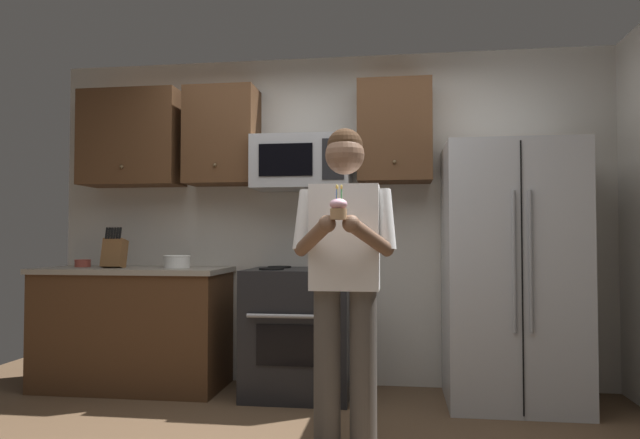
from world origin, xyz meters
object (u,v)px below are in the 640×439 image
object	(u,v)px
refrigerator	(511,274)
knife_block	(114,253)
bowl_large_white	(177,261)
oven_range	(299,331)
person	(345,265)
bowl_small_colored	(83,263)
microwave	(302,163)
cupcake	(339,208)

from	to	relation	value
refrigerator	knife_block	world-z (taller)	refrigerator
knife_block	bowl_large_white	distance (m)	0.49
oven_range	refrigerator	xyz separation A→B (m)	(1.50, -0.04, 0.44)
oven_range	person	xyz separation A→B (m)	(0.43, -1.01, 0.53)
bowl_large_white	bowl_small_colored	distance (m)	0.80
refrigerator	bowl_small_colored	size ratio (longest dim) A/B	14.36
microwave	knife_block	size ratio (longest dim) A/B	2.31
microwave	cupcake	xyz separation A→B (m)	(0.43, -1.45, -0.43)
person	cupcake	size ratio (longest dim) A/B	10.13
bowl_large_white	bowl_small_colored	bearing A→B (deg)	177.34
oven_range	microwave	xyz separation A→B (m)	(0.00, 0.12, 1.26)
knife_block	person	bearing A→B (deg)	-27.60
knife_block	bowl_small_colored	world-z (taller)	knife_block
oven_range	bowl_small_colored	size ratio (longest dim) A/B	7.43
refrigerator	bowl_large_white	bearing A→B (deg)	178.33
oven_range	refrigerator	distance (m)	1.56
microwave	person	xyz separation A→B (m)	(0.43, -1.13, -0.72)
bowl_small_colored	bowl_large_white	bearing A→B (deg)	-2.66
bowl_small_colored	knife_block	bearing A→B (deg)	-17.35
knife_block	bowl_small_colored	xyz separation A→B (m)	(-0.32, 0.10, -0.09)
person	cupcake	bearing A→B (deg)	-90.00
bowl_large_white	bowl_small_colored	size ratio (longest dim) A/B	1.65
refrigerator	knife_block	xyz separation A→B (m)	(-2.94, 0.01, 0.14)
refrigerator	person	size ratio (longest dim) A/B	1.02
microwave	knife_block	xyz separation A→B (m)	(-1.44, -0.15, -0.68)
refrigerator	bowl_large_white	size ratio (longest dim) A/B	8.70
microwave	bowl_large_white	size ratio (longest dim) A/B	3.58
knife_block	bowl_small_colored	bearing A→B (deg)	162.65
person	oven_range	bearing A→B (deg)	113.12
oven_range	cupcake	world-z (taller)	cupcake
bowl_large_white	oven_range	bearing A→B (deg)	-1.93
knife_block	bowl_large_white	world-z (taller)	knife_block
cupcake	microwave	bearing A→B (deg)	106.45
cupcake	knife_block	bearing A→B (deg)	145.05
microwave	knife_block	bearing A→B (deg)	-174.09
person	cupcake	distance (m)	0.44
oven_range	bowl_large_white	world-z (taller)	bowl_large_white
bowl_large_white	person	world-z (taller)	person
bowl_large_white	cupcake	bearing A→B (deg)	-44.55
oven_range	bowl_small_colored	bearing A→B (deg)	177.74
oven_range	refrigerator	world-z (taller)	refrigerator
bowl_small_colored	cupcake	xyz separation A→B (m)	(2.19, -1.40, 0.34)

